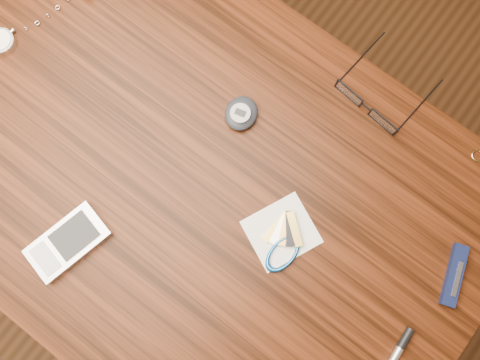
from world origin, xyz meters
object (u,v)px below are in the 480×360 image
at_px(desk, 200,190).
at_px(pedometer, 241,113).
at_px(pda_phone, 68,242).
at_px(pocket_knife, 454,275).
at_px(pocket_watch, 7,35).
at_px(eyeglasses, 369,104).
at_px(notepad_keys, 283,242).

bearing_deg(desk, pedometer, 92.80).
bearing_deg(pda_phone, pedometer, 74.90).
bearing_deg(desk, pda_phone, -115.87).
height_order(desk, pocket_knife, pocket_knife).
bearing_deg(pda_phone, pocket_watch, 147.14).
xyz_separation_m(eyeglasses, pocket_watch, (-0.57, -0.27, -0.01)).
bearing_deg(pedometer, pocket_watch, -162.22).
distance_m(desk, pedometer, 0.18).
distance_m(pedometer, pocket_knife, 0.43).
relative_size(eyeglasses, notepad_keys, 1.10).
bearing_deg(notepad_keys, pda_phone, -142.78).
relative_size(eyeglasses, pedometer, 2.00).
xyz_separation_m(pocket_watch, pedometer, (0.41, 0.13, 0.00)).
height_order(desk, eyeglasses, eyeglasses).
bearing_deg(desk, pocket_watch, 179.38).
bearing_deg(desk, pocket_knife, 16.85).
bearing_deg(pocket_watch, pda_phone, -32.86).
relative_size(pedometer, pocket_knife, 0.72).
bearing_deg(eyeglasses, pda_phone, -117.80).
distance_m(eyeglasses, pocket_watch, 0.64).
height_order(eyeglasses, notepad_keys, eyeglasses).
relative_size(eyeglasses, pocket_knife, 1.45).
height_order(pedometer, notepad_keys, pedometer).
xyz_separation_m(pocket_watch, pda_phone, (0.32, -0.21, 0.00)).
bearing_deg(eyeglasses, pocket_knife, -29.09).
distance_m(notepad_keys, pocket_knife, 0.28).
distance_m(desk, pocket_knife, 0.46).
xyz_separation_m(pda_phone, pocket_knife, (0.52, 0.33, -0.00)).
distance_m(desk, pda_phone, 0.25).
height_order(desk, notepad_keys, notepad_keys).
relative_size(desk, pda_phone, 7.23).
relative_size(pda_phone, pedometer, 1.88).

